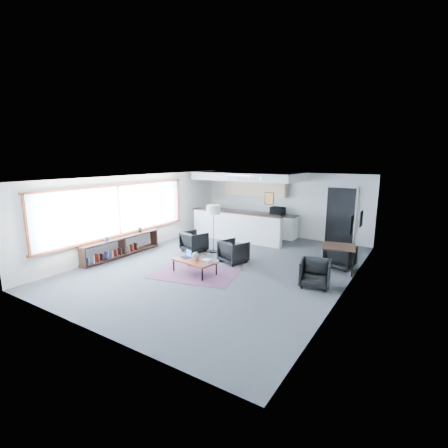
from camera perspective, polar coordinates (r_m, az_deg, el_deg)
The scene contains 21 objects.
room at distance 9.48m, azimuth -0.09°, elevation 0.21°, with size 7.02×9.02×2.62m.
window at distance 11.08m, azimuth -17.98°, elevation 2.10°, with size 0.10×5.95×1.66m.
console at distance 11.10m, azimuth -17.67°, elevation -3.83°, with size 0.35×3.00×0.80m.
kitchenette at distance 13.23m, azimuth 4.21°, elevation 3.75°, with size 4.20×1.96×2.60m.
doorway at distance 12.72m, azimuth 19.77°, elevation 1.41°, with size 1.10×0.12×2.15m.
track_light at distance 11.51m, azimuth 3.38°, elevation 8.35°, with size 1.60×0.07×0.15m.
wall_art_lower at distance 8.53m, azimuth 21.50°, elevation -0.18°, with size 0.03×0.38×0.48m.
wall_art_upper at distance 9.80m, azimuth 22.98°, elevation 0.84°, with size 0.03×0.34×0.44m.
kilim_rug at distance 9.18m, azimuth -5.15°, elevation -8.62°, with size 2.62×2.07×0.01m.
coffee_table at distance 9.06m, azimuth -5.19°, elevation -6.49°, with size 1.28×0.81×0.40m.
laptop at distance 9.31m, azimuth -6.51°, elevation -5.44°, with size 0.37×0.34×0.21m.
ceramic_pot at distance 9.02m, azimuth -5.00°, elevation -5.62°, with size 0.23×0.23×0.23m.
book_stack at distance 8.82m, azimuth -3.01°, elevation -6.51°, with size 0.28×0.23×0.08m.
coaster at distance 8.84m, azimuth -5.86°, elevation -6.75°, with size 0.12×0.12×0.01m.
armchair_left at distance 11.19m, azimuth -5.27°, elevation -2.92°, with size 0.74×0.69×0.76m, color black.
armchair_right at distance 9.99m, azimuth 1.69°, elevation -4.67°, with size 0.73×0.69×0.75m, color black.
floor_lamp at distance 10.86m, azimuth -1.86°, elevation 2.23°, with size 0.53×0.53×1.62m.
dining_table at distance 9.75m, azimuth 19.55°, elevation -4.03°, with size 1.01×1.01×0.72m.
dining_chair_near at distance 8.49m, azimuth 15.72°, elevation -8.50°, with size 0.62×0.58×0.64m, color black.
dining_chair_far at distance 10.12m, azimuth 19.80°, elevation -5.51°, with size 0.62×0.58×0.63m, color black.
microwave at distance 13.18m, azimuth 9.39°, elevation 2.44°, with size 0.54×0.30×0.37m, color black.
Camera 1 is at (5.01, -7.83, 3.17)m, focal length 26.00 mm.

